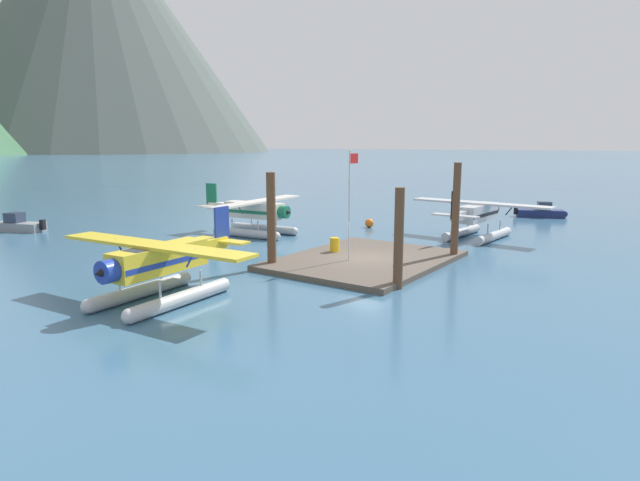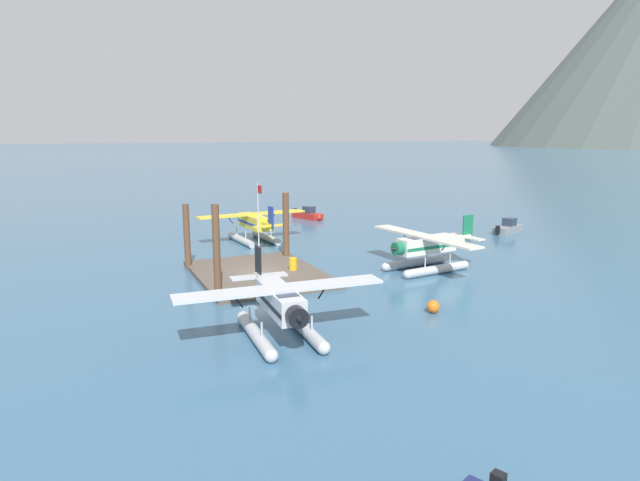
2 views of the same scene
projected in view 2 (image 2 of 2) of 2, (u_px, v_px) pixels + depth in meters
The scene contains 13 objects.
ground_plane at pixel (258, 276), 38.86m from camera, with size 1200.00×1200.00×0.00m, color #38607F.
dock_platform at pixel (258, 274), 38.83m from camera, with size 11.16×8.54×0.30m, color brown.
piling_near_left at pixel (187, 237), 40.32m from camera, with size 0.47×0.47×4.92m, color brown.
piling_near_right at pixel (217, 252), 33.08m from camera, with size 0.45×0.45×5.85m, color brown.
piling_far_left at pixel (286, 226), 43.53m from camera, with size 0.51×0.51×5.40m, color brown.
flagpole at pixel (259, 216), 39.13m from camera, with size 0.95×0.10×6.28m.
fuel_drum at pixel (293, 264), 39.29m from camera, with size 0.62×0.62×0.88m.
mooring_buoy at pixel (433, 307), 30.77m from camera, with size 0.74×0.74×0.74m, color orange.
seaplane_silver_stbd_aft at pixel (280, 307), 26.80m from camera, with size 7.98×10.46×3.84m.
seaplane_cream_bow_right at pixel (426, 250), 40.17m from camera, with size 10.49×7.95×3.84m.
seaplane_yellow_port_fwd at pixel (253, 225), 50.77m from camera, with size 7.97×10.48×3.84m.
boat_red_open_west at pixel (308, 215), 65.01m from camera, with size 4.74×2.69×1.50m.
boat_grey_open_north at pixel (508, 228), 55.85m from camera, with size 2.97×4.62×1.50m.
Camera 2 is at (36.15, -11.37, 10.00)m, focal length 30.47 mm.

